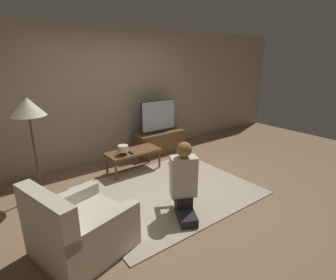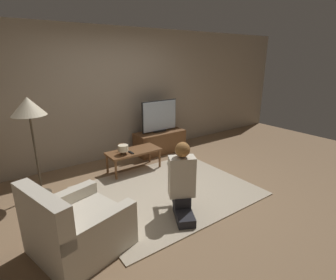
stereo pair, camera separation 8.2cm
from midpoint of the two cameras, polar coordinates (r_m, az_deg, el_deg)
The scene contains 12 objects.
ground_plane at distance 4.23m, azimuth 0.48°, elevation -11.06°, with size 10.00×10.00×0.00m, color #896B4C.
wall_back at distance 5.43m, azimuth -11.81°, elevation 9.56°, with size 10.00×0.06×2.60m.
rug at distance 4.23m, azimuth 0.48°, elevation -10.97°, with size 2.53×2.08×0.02m.
tv_stand at distance 5.79m, azimuth -1.38°, elevation -0.41°, with size 1.11×0.47×0.47m.
tv at distance 5.64m, azimuth -1.44°, elevation 5.22°, with size 0.86×0.08×0.68m.
coffee_table at distance 4.85m, azimuth -7.00°, elevation -2.76°, with size 0.98×0.45×0.39m.
floor_lamp at distance 4.14m, azimuth -27.56°, elevation 5.65°, with size 0.47×0.47×1.51m.
armchair at distance 3.12m, azimuth -18.49°, elevation -17.89°, with size 1.08×1.06×0.84m.
person_kneeling at distance 3.46m, azimuth 3.75°, elevation -8.52°, with size 0.59×0.82×1.00m.
picture_frame at distance 4.82m, azimuth -9.74°, elevation -1.55°, with size 0.11×0.01×0.15m.
table_lamp at distance 4.65m, azimuth -9.22°, elevation -1.89°, with size 0.18×0.18×0.17m.
remote at distance 4.72m, azimuth -7.54°, elevation -2.73°, with size 0.04×0.15×0.02m.
Camera 2 is at (-2.17, -3.01, 2.04)m, focal length 28.00 mm.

